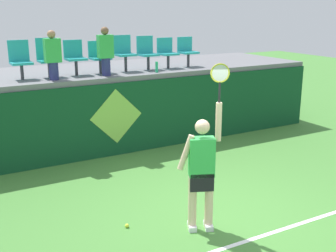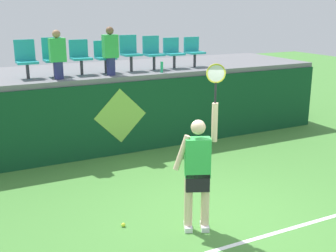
{
  "view_description": "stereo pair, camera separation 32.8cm",
  "coord_description": "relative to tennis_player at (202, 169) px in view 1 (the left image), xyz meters",
  "views": [
    {
      "loc": [
        -3.98,
        -5.3,
        3.38
      ],
      "look_at": [
        -0.26,
        1.33,
        1.27
      ],
      "focal_mm": 46.63,
      "sensor_mm": 36.0,
      "label": 1
    },
    {
      "loc": [
        -3.69,
        -5.45,
        3.38
      ],
      "look_at": [
        -0.26,
        1.33,
        1.27
      ],
      "focal_mm": 46.63,
      "sensor_mm": 36.0,
      "label": 2
    }
  ],
  "objects": [
    {
      "name": "ground_plane",
      "position": [
        0.51,
        0.17,
        -1.0
      ],
      "size": [
        40.0,
        40.0,
        0.0
      ],
      "primitive_type": "plane",
      "color": "#478438"
    },
    {
      "name": "court_back_wall",
      "position": [
        0.51,
        3.96,
        -0.15
      ],
      "size": [
        11.07,
        0.2,
        1.7
      ],
      "primitive_type": "cube",
      "color": "#0F4223",
      "rests_on": "ground_plane"
    },
    {
      "name": "spectator_platform",
      "position": [
        0.51,
        5.37,
        0.76
      ],
      "size": [
        11.07,
        2.92,
        0.12
      ],
      "primitive_type": "cube",
      "color": "slate",
      "rests_on": "court_back_wall"
    },
    {
      "name": "court_baseline_stripe",
      "position": [
        0.51,
        -0.66,
        -0.99
      ],
      "size": [
        9.97,
        0.08,
        0.01
      ],
      "primitive_type": "cube",
      "color": "white",
      "rests_on": "ground_plane"
    },
    {
      "name": "tennis_player",
      "position": [
        0.0,
        0.0,
        0.0
      ],
      "size": [
        0.71,
        0.39,
        2.59
      ],
      "color": "white",
      "rests_on": "ground_plane"
    },
    {
      "name": "tennis_ball",
      "position": [
        -1.0,
        0.58,
        -0.96
      ],
      "size": [
        0.07,
        0.07,
        0.07
      ],
      "primitive_type": "sphere",
      "color": "#D1E533",
      "rests_on": "ground_plane"
    },
    {
      "name": "water_bottle",
      "position": [
        1.41,
        4.11,
        0.95
      ],
      "size": [
        0.07,
        0.07,
        0.26
      ],
      "primitive_type": "cylinder",
      "color": "#26B272",
      "rests_on": "spectator_platform"
    },
    {
      "name": "stadium_chair_0",
      "position": [
        -1.62,
        4.71,
        1.27
      ],
      "size": [
        0.44,
        0.42,
        0.84
      ],
      "color": "#38383D",
      "rests_on": "spectator_platform"
    },
    {
      "name": "stadium_chair_1",
      "position": [
        -1.02,
        4.71,
        1.28
      ],
      "size": [
        0.44,
        0.42,
        0.87
      ],
      "color": "#38383D",
      "rests_on": "spectator_platform"
    },
    {
      "name": "stadium_chair_2",
      "position": [
        -0.4,
        4.71,
        1.26
      ],
      "size": [
        0.44,
        0.42,
        0.8
      ],
      "color": "#38383D",
      "rests_on": "spectator_platform"
    },
    {
      "name": "stadium_chair_3",
      "position": [
        0.18,
        4.7,
        1.24
      ],
      "size": [
        0.44,
        0.42,
        0.75
      ],
      "color": "#38383D",
      "rests_on": "spectator_platform"
    },
    {
      "name": "stadium_chair_4",
      "position": [
        0.83,
        4.71,
        1.3
      ],
      "size": [
        0.44,
        0.42,
        0.87
      ],
      "color": "#38383D",
      "rests_on": "spectator_platform"
    },
    {
      "name": "stadium_chair_5",
      "position": [
        1.45,
        4.71,
        1.27
      ],
      "size": [
        0.44,
        0.42,
        0.83
      ],
      "color": "#38383D",
      "rests_on": "spectator_platform"
    },
    {
      "name": "stadium_chair_6",
      "position": [
        2.02,
        4.7,
        1.25
      ],
      "size": [
        0.44,
        0.42,
        0.76
      ],
      "color": "#38383D",
      "rests_on": "spectator_platform"
    },
    {
      "name": "stadium_chair_7",
      "position": [
        2.62,
        4.7,
        1.25
      ],
      "size": [
        0.44,
        0.42,
        0.76
      ],
      "color": "#38383D",
      "rests_on": "spectator_platform"
    },
    {
      "name": "spectator_0",
      "position": [
        -1.02,
        4.27,
        1.36
      ],
      "size": [
        0.34,
        0.2,
        1.06
      ],
      "color": "navy",
      "rests_on": "spectator_platform"
    },
    {
      "name": "spectator_1",
      "position": [
        0.18,
        4.28,
        1.39
      ],
      "size": [
        0.34,
        0.2,
        1.1
      ],
      "color": "navy",
      "rests_on": "spectator_platform"
    },
    {
      "name": "wall_signage_mount",
      "position": [
        0.22,
        3.86,
        -0.99
      ],
      "size": [
        1.27,
        0.01,
        1.57
      ],
      "color": "#0F4223",
      "rests_on": "ground_plane"
    }
  ]
}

